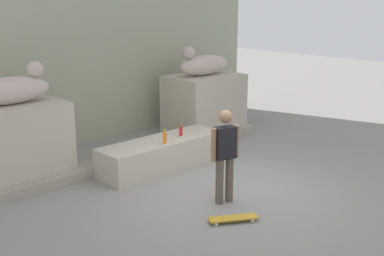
# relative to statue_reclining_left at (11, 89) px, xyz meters

# --- Properties ---
(ground_plane) EXTENTS (40.00, 40.00, 0.00)m
(ground_plane) POSITION_rel_statue_reclining_left_xyz_m (2.56, -3.24, -1.82)
(ground_plane) COLOR gray
(facade_wall) EXTENTS (10.69, 0.60, 6.88)m
(facade_wall) POSITION_rel_statue_reclining_left_xyz_m (2.56, 1.60, 1.62)
(facade_wall) COLOR #A3A78A
(facade_wall) RESTS_ON ground_plane
(pedestal_left) EXTENTS (1.91, 1.37, 1.54)m
(pedestal_left) POSITION_rel_statue_reclining_left_xyz_m (-0.04, 0.00, -1.05)
(pedestal_left) COLOR #B7AD99
(pedestal_left) RESTS_ON ground_plane
(pedestal_right) EXTENTS (1.91, 1.37, 1.54)m
(pedestal_right) POSITION_rel_statue_reclining_left_xyz_m (5.15, 0.00, -1.05)
(pedestal_right) COLOR #B7AD99
(pedestal_right) RESTS_ON ground_plane
(statue_reclining_left) EXTENTS (1.60, 0.57, 0.78)m
(statue_reclining_left) POSITION_rel_statue_reclining_left_xyz_m (0.00, 0.00, 0.00)
(statue_reclining_left) COLOR beige
(statue_reclining_left) RESTS_ON pedestal_left
(statue_reclining_right) EXTENTS (1.61, 0.59, 0.78)m
(statue_reclining_right) POSITION_rel_statue_reclining_left_xyz_m (5.11, 0.00, 0.00)
(statue_reclining_right) COLOR beige
(statue_reclining_right) RESTS_ON pedestal_right
(ledge_block) EXTENTS (2.88, 0.87, 0.61)m
(ledge_block) POSITION_rel_statue_reclining_left_xyz_m (2.56, -1.37, -1.52)
(ledge_block) COLOR #B7AD99
(ledge_block) RESTS_ON ground_plane
(skater) EXTENTS (0.52, 0.29, 1.67)m
(skater) POSITION_rel_statue_reclining_left_xyz_m (2.15, -3.53, -0.90)
(skater) COLOR brown
(skater) RESTS_ON ground_plane
(skateboard) EXTENTS (0.79, 0.58, 0.08)m
(skateboard) POSITION_rel_statue_reclining_left_xyz_m (1.69, -4.17, -1.76)
(skateboard) COLOR gold
(skateboard) RESTS_ON ground_plane
(bottle_red) EXTENTS (0.07, 0.07, 0.25)m
(bottle_red) POSITION_rel_statue_reclining_left_xyz_m (3.04, -1.42, -1.12)
(bottle_red) COLOR red
(bottle_red) RESTS_ON ledge_block
(bottle_orange) EXTENTS (0.08, 0.08, 0.29)m
(bottle_orange) POSITION_rel_statue_reclining_left_xyz_m (2.42, -1.62, -1.10)
(bottle_orange) COLOR orange
(bottle_orange) RESTS_ON ledge_block
(stair_step) EXTENTS (7.09, 0.50, 0.20)m
(stair_step) POSITION_rel_statue_reclining_left_xyz_m (2.56, -0.70, -1.72)
(stair_step) COLOR gray
(stair_step) RESTS_ON ground_plane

